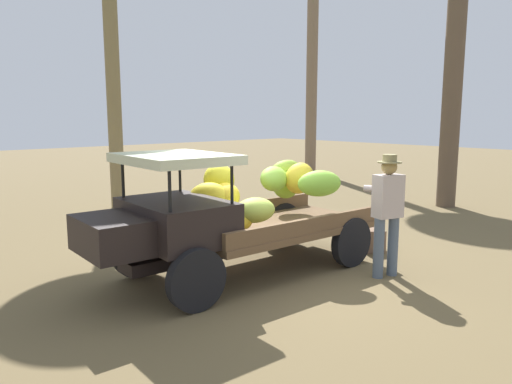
{
  "coord_description": "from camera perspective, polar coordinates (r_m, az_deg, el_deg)",
  "views": [
    {
      "loc": [
        4.8,
        5.1,
        2.32
      ],
      "look_at": [
        0.05,
        -0.2,
        1.19
      ],
      "focal_mm": 34.1,
      "sensor_mm": 36.0,
      "label": 1
    }
  ],
  "objects": [
    {
      "name": "ground_plane",
      "position": [
        7.38,
        1.34,
        -9.33
      ],
      "size": [
        60.0,
        60.0,
        0.0
      ],
      "primitive_type": "plane",
      "color": "brown"
    },
    {
      "name": "farmer",
      "position": [
        7.18,
        15.14,
        -1.8
      ],
      "size": [
        0.54,
        0.5,
        1.78
      ],
      "rotation": [
        0.0,
        0.0,
        -1.85
      ],
      "color": "slate",
      "rests_on": "ground"
    },
    {
      "name": "truck",
      "position": [
        6.99,
        -3.53,
        -2.63
      ],
      "size": [
        4.53,
        1.93,
        1.83
      ],
      "rotation": [
        0.0,
        0.0,
        -0.05
      ],
      "color": "black",
      "rests_on": "ground"
    },
    {
      "name": "wooden_crate",
      "position": [
        8.73,
        13.32,
        -5.36
      ],
      "size": [
        0.61,
        0.64,
        0.38
      ],
      "primitive_type": "cube",
      "rotation": [
        0.0,
        0.0,
        0.9
      ],
      "color": "#7D5E48",
      "rests_on": "ground"
    }
  ]
}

